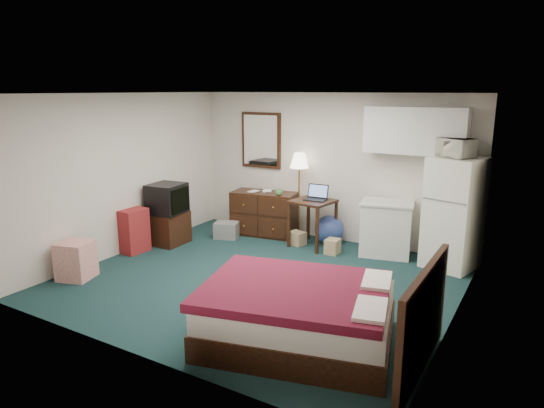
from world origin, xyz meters
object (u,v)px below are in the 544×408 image
Objects in this scene: tv_stand at (168,228)px; suitcase at (134,231)px; desk at (313,223)px; kitchen_counter at (386,229)px; fridge at (454,213)px; dresser at (264,213)px; bed at (298,315)px; floor_lamp at (299,196)px.

suitcase is (-0.15, -0.61, 0.08)m from tv_stand.
tv_stand is at bearing -144.45° from desk.
kitchen_counter is 3.60m from tv_stand.
fridge is 4.88m from suitcase.
dresser is 2.28m from suitcase.
desk is at bearing -160.96° from fridge.
bed is at bearing -58.22° from desk.
kitchen_counter is 0.51× the size of fridge.
kitchen_counter is at bearing 18.26° from desk.
tv_stand is (-1.74, -1.42, -0.48)m from floor_lamp.
fridge reaches higher than suitcase.
bed is at bearing -62.57° from floor_lamp.
suitcase is at bearing -106.15° from tv_stand.
desk reaches higher than bed.
kitchen_counter reaches higher than desk.
fridge is 3.24m from bed.
tv_stand is (-3.42, 1.81, -0.03)m from bed.
tv_stand is at bearing 138.10° from bed.
dresser is at bearing 112.63° from bed.
dresser is 0.70× the size of fridge.
desk is 2.88m from suitcase.
tv_stand is (-4.33, -1.26, -0.54)m from fridge.
dresser reaches higher than bed.
tv_stand is 0.64m from suitcase.
suitcase is (-4.48, -1.87, -0.46)m from fridge.
dresser is 3.23m from fridge.
dresser is at bearing 168.42° from kitchen_counter.
kitchen_counter reaches higher than dresser.
tv_stand is at bearing -140.76° from floor_lamp.
floor_lamp reaches higher than desk.
fridge reaches higher than desk.
dresser is 1.62× the size of suitcase.
bed is (0.07, -3.12, -0.11)m from kitchen_counter.
tv_stand is at bearing -148.78° from fridge.
kitchen_counter reaches higher than suitcase.
suitcase is at bearing -132.88° from floor_lamp.
floor_lamp is 2.55× the size of tv_stand.
desk is 2.43m from tv_stand.
fridge is (0.99, -0.05, 0.40)m from kitchen_counter.
fridge is at bearing -8.91° from dresser.
bed reaches higher than tv_stand.
desk is 0.42× the size of bed.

